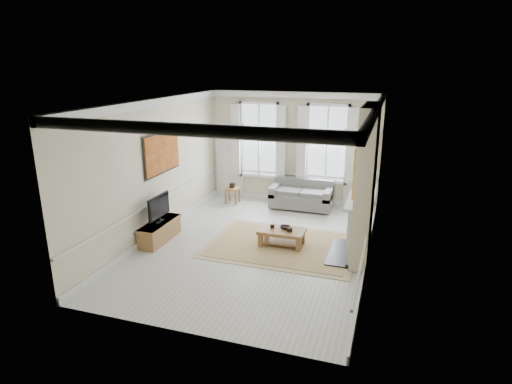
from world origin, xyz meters
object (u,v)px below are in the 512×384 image
(sofa, at_px, (301,196))
(side_table, at_px, (232,191))
(coffee_table, at_px, (282,233))
(tv_stand, at_px, (160,231))

(sofa, bearing_deg, side_table, -174.35)
(side_table, xyz_separation_m, coffee_table, (2.29, -2.67, -0.07))
(coffee_table, bearing_deg, tv_stand, -167.73)
(side_table, distance_m, tv_stand, 3.37)
(coffee_table, xyz_separation_m, tv_stand, (-2.92, -0.64, -0.08))
(sofa, distance_m, tv_stand, 4.48)
(sofa, xyz_separation_m, side_table, (-2.14, -0.21, 0.04))
(sofa, relative_size, tv_stand, 1.33)
(tv_stand, bearing_deg, sofa, 51.81)
(side_table, height_order, tv_stand, side_table)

